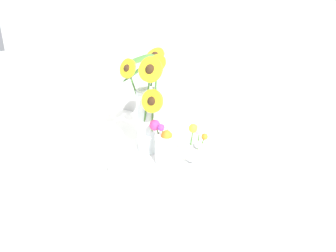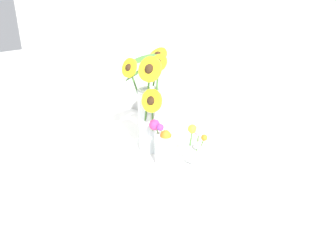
# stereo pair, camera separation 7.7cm
# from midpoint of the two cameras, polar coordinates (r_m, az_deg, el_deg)

# --- Properties ---
(ground_plane) EXTENTS (6.00, 6.00, 0.00)m
(ground_plane) POSITION_cam_midpoint_polar(r_m,az_deg,el_deg) (1.25, -5.22, -7.86)
(ground_plane) COLOR white
(serving_tray) EXTENTS (0.47, 0.47, 0.02)m
(serving_tray) POSITION_cam_midpoint_polar(r_m,az_deg,el_deg) (1.29, -1.71, -6.15)
(serving_tray) COLOR white
(serving_tray) RESTS_ON ground_plane
(mason_jar_sunflowers) EXTENTS (0.27, 0.22, 0.41)m
(mason_jar_sunflowers) POSITION_cam_midpoint_polar(r_m,az_deg,el_deg) (1.28, -5.24, 3.02)
(mason_jar_sunflowers) COLOR silver
(mason_jar_sunflowers) RESTS_ON serving_tray
(vase_small_center) EXTENTS (0.10, 0.08, 0.17)m
(vase_small_center) POSITION_cam_midpoint_polar(r_m,az_deg,el_deg) (1.22, -2.33, -3.37)
(vase_small_center) COLOR white
(vase_small_center) RESTS_ON serving_tray
(vase_bulb_right) EXTENTS (0.08, 0.08, 0.17)m
(vase_bulb_right) POSITION_cam_midpoint_polar(r_m,az_deg,el_deg) (1.23, 2.92, -3.93)
(vase_bulb_right) COLOR white
(vase_bulb_right) RESTS_ON serving_tray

